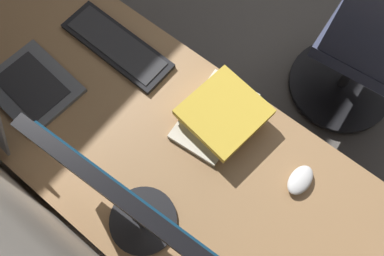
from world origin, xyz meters
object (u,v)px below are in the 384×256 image
monitor_primary (130,206)px  mouse_main (300,180)px  laptop_left (11,93)px  office_chair (369,53)px  keyboard_main (117,45)px  drawer_pedestal (119,145)px  book_stack_near (220,114)px

monitor_primary → mouse_main: monitor_primary is taller
laptop_left → office_chair: size_ratio=0.35×
keyboard_main → laptop_left: bearing=71.7°
drawer_pedestal → mouse_main: (-0.65, -0.21, 0.40)m
drawer_pedestal → keyboard_main: (0.11, -0.22, 0.39)m
office_chair → keyboard_main: bearing=46.6°
drawer_pedestal → laptop_left: (0.23, 0.14, 0.44)m
mouse_main → keyboard_main: bearing=-0.5°
book_stack_near → monitor_primary: bearing=93.4°
laptop_left → book_stack_near: laptop_left is taller
monitor_primary → book_stack_near: (0.02, -0.40, -0.22)m
drawer_pedestal → keyboard_main: keyboard_main is taller
drawer_pedestal → monitor_primary: size_ratio=1.46×
laptop_left → book_stack_near: 0.67m
keyboard_main → book_stack_near: size_ratio=1.39×
laptop_left → mouse_main: 0.95m
book_stack_near → office_chair: 0.86m
keyboard_main → drawer_pedestal: bearing=116.7°
drawer_pedestal → monitor_primary: 0.76m
laptop_left → office_chair: (-0.84, -1.12, -0.33)m
book_stack_near → laptop_left: bearing=32.9°
drawer_pedestal → office_chair: 1.16m
laptop_left → office_chair: bearing=-126.8°
laptop_left → keyboard_main: size_ratio=0.81×
monitor_primary → keyboard_main: (0.47, -0.39, -0.25)m
laptop_left → keyboard_main: laptop_left is taller
drawer_pedestal → mouse_main: 0.79m
laptop_left → book_stack_near: (-0.56, -0.36, -0.01)m
drawer_pedestal → monitor_primary: bearing=154.0°
drawer_pedestal → mouse_main: size_ratio=6.68×
laptop_left → drawer_pedestal: bearing=-148.0°
keyboard_main → mouse_main: (-0.76, 0.01, 0.01)m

